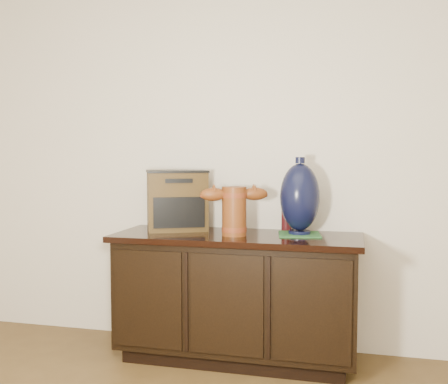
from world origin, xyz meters
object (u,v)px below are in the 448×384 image
(terracotta_vessel, at_px, (234,208))
(spray_can, at_px, (286,216))
(sideboard, at_px, (237,295))
(tv_radio, at_px, (177,200))
(lamp_base, at_px, (300,197))

(terracotta_vessel, distance_m, spray_can, 0.38)
(sideboard, bearing_deg, tv_radio, 165.14)
(sideboard, relative_size, lamp_base, 3.23)
(sideboard, height_order, spray_can, spray_can)
(sideboard, xyz_separation_m, terracotta_vessel, (-0.01, -0.04, 0.53))
(lamp_base, height_order, spray_can, lamp_base)
(terracotta_vessel, relative_size, lamp_base, 0.87)
(terracotta_vessel, xyz_separation_m, spray_can, (0.27, 0.26, -0.07))
(tv_radio, bearing_deg, lamp_base, -26.95)
(terracotta_vessel, bearing_deg, sideboard, 57.81)
(sideboard, xyz_separation_m, spray_can, (0.27, 0.22, 0.46))
(spray_can, bearing_deg, lamp_base, -56.23)
(tv_radio, bearing_deg, sideboard, -39.28)
(terracotta_vessel, bearing_deg, lamp_base, -6.28)
(sideboard, relative_size, tv_radio, 3.15)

